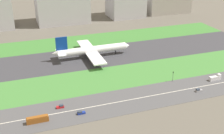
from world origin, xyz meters
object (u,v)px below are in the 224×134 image
(hangar_building, at_px, (62,2))
(fuel_tank_west, at_px, (66,7))
(bus_0, at_px, (38,119))
(truck_0, at_px, (215,78))
(cargo_warehouse, at_px, (168,2))
(car_3, at_px, (81,113))
(car_1, at_px, (199,90))
(traffic_light, at_px, (173,76))
(airliner, at_px, (91,50))
(car_2, at_px, (61,107))

(hangar_building, bearing_deg, fuel_tank_west, 74.51)
(bus_0, distance_m, hangar_building, 199.34)
(truck_0, xyz_separation_m, cargo_warehouse, (64.61, 182.00, 12.15))
(car_3, xyz_separation_m, car_1, (76.63, 0.00, 0.00))
(traffic_light, xyz_separation_m, cargo_warehouse, (93.16, 174.01, 9.53))
(car_3, xyz_separation_m, traffic_light, (68.28, 17.99, 3.37))
(car_1, bearing_deg, airliner, -57.80)
(airliner, xyz_separation_m, fuel_tank_west, (10.61, 159.00, 1.20))
(car_3, bearing_deg, hangar_building, -97.61)
(car_3, distance_m, car_2, 13.86)
(car_3, xyz_separation_m, hangar_building, (25.65, 192.00, 22.26))
(car_2, relative_size, cargo_warehouse, 0.08)
(airliner, relative_size, cargo_warehouse, 1.15)
(truck_0, height_order, bus_0, truck_0)
(car_1, bearing_deg, fuel_tank_west, -80.77)
(cargo_warehouse, xyz_separation_m, fuel_tank_west, (-123.32, 45.00, -6.39))
(traffic_light, bearing_deg, bus_0, -168.91)
(car_3, relative_size, fuel_tank_west, 0.18)
(airliner, relative_size, bus_0, 5.60)
(car_3, xyz_separation_m, car_2, (-9.59, 10.00, 0.00))
(cargo_warehouse, relative_size, fuel_tank_west, 2.31)
(hangar_building, relative_size, cargo_warehouse, 1.02)
(bus_0, relative_size, car_1, 2.64)
(bus_0, xyz_separation_m, traffic_light, (91.77, 17.99, 2.47))
(truck_0, xyz_separation_m, car_2, (-106.42, 0.00, -0.75))
(cargo_warehouse, bearing_deg, hangar_building, 180.00)
(car_2, xyz_separation_m, cargo_warehouse, (171.03, 182.00, 12.89))
(truck_0, relative_size, traffic_light, 1.17)
(airliner, distance_m, traffic_light, 72.57)
(truck_0, relative_size, hangar_building, 0.15)
(truck_0, bearing_deg, hangar_building, 111.36)
(hangar_building, xyz_separation_m, cargo_warehouse, (135.79, 0.00, -9.36))
(airliner, bearing_deg, car_2, -118.62)
(car_1, height_order, cargo_warehouse, cargo_warehouse)
(cargo_warehouse, height_order, fuel_tank_west, cargo_warehouse)
(car_2, bearing_deg, traffic_light, 5.86)
(traffic_light, xyz_separation_m, fuel_tank_west, (-30.16, 219.01, 3.14))
(airliner, xyz_separation_m, truck_0, (69.32, -68.00, -4.56))
(car_2, distance_m, bus_0, 17.15)
(car_3, relative_size, truck_0, 0.52)
(car_3, bearing_deg, bus_0, 0.00)
(car_2, bearing_deg, truck_0, -0.00)
(car_2, distance_m, traffic_light, 78.35)
(hangar_building, distance_m, fuel_tank_west, 49.28)
(truck_0, bearing_deg, fuel_tank_west, 104.50)
(airliner, height_order, fuel_tank_west, airliner)
(airliner, xyz_separation_m, bus_0, (-51.00, -78.00, -4.41))
(truck_0, height_order, car_1, truck_0)
(car_2, height_order, bus_0, bus_0)
(car_1, bearing_deg, car_2, -6.62)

